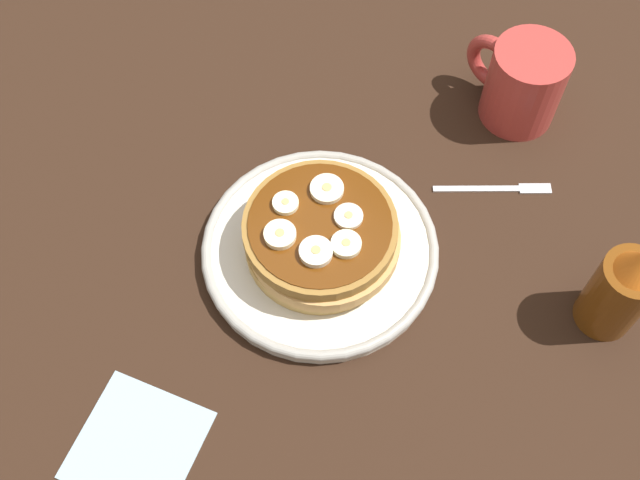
{
  "coord_description": "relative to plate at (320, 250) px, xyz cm",
  "views": [
    {
      "loc": [
        -27.42,
        27.57,
        72.2
      ],
      "look_at": [
        0.0,
        0.0,
        3.15
      ],
      "focal_mm": 43.9,
      "sensor_mm": 36.0,
      "label": 1
    }
  ],
  "objects": [
    {
      "name": "banana_slice_5",
      "position": [
        -3.53,
        -0.24,
        5.65
      ],
      "size": [
        2.99,
        2.99,
        0.86
      ],
      "color": "#EEEDC2",
      "rests_on": "pancake_stack"
    },
    {
      "name": "syrup_bottle",
      "position": [
        -24.97,
        -15.07,
        4.83
      ],
      "size": [
        5.75,
        5.75,
        13.24
      ],
      "color": "brown",
      "rests_on": "ground_plane"
    },
    {
      "name": "banana_slice_2",
      "position": [
        -1.5,
        -2.45,
        5.57
      ],
      "size": [
        2.88,
        2.88,
        0.68
      ],
      "color": "beige",
      "rests_on": "pancake_stack"
    },
    {
      "name": "banana_slice_4",
      "position": [
        3.95,
        0.87,
        5.62
      ],
      "size": [
        2.62,
        2.62,
        0.79
      ],
      "color": "#F7F4C5",
      "rests_on": "pancake_stack"
    },
    {
      "name": "plate",
      "position": [
        0.0,
        0.0,
        0.0
      ],
      "size": [
        24.64,
        24.64,
        1.92
      ],
      "color": "silver",
      "rests_on": "ground_plane"
    },
    {
      "name": "napkin",
      "position": [
        -2.15,
        26.05,
        -0.88
      ],
      "size": [
        14.36,
        14.36,
        0.3
      ],
      "primitive_type": "cube",
      "rotation": [
        0.0,
        0.0,
        0.39
      ],
      "color": "#99B2BF",
      "rests_on": "ground_plane"
    },
    {
      "name": "fork",
      "position": [
        -8.26,
        -19.73,
        -0.78
      ],
      "size": [
        9.87,
        9.9,
        0.5
      ],
      "color": "silver",
      "rests_on": "ground_plane"
    },
    {
      "name": "ground_plane",
      "position": [
        0.0,
        0.0,
        -2.53
      ],
      "size": [
        140.0,
        140.0,
        3.0
      ],
      "primitive_type": "cube",
      "color": "black"
    },
    {
      "name": "banana_slice_1",
      "position": [
        -2.08,
        2.64,
        5.7
      ],
      "size": [
        3.27,
        3.27,
        0.94
      ],
      "color": "#ECE4C6",
      "rests_on": "pancake_stack"
    },
    {
      "name": "coffee_mug",
      "position": [
        -2.41,
        -29.49,
        4.01
      ],
      "size": [
        12.32,
        8.59,
        9.8
      ],
      "color": "#B23833",
      "rests_on": "ground_plane"
    },
    {
      "name": "pancake_stack",
      "position": [
        -0.38,
        0.1,
        2.99
      ],
      "size": [
        15.7,
        15.98,
        4.86
      ],
      "color": "tan",
      "rests_on": "plate"
    },
    {
      "name": "banana_slice_3",
      "position": [
        2.22,
        -3.2,
        5.64
      ],
      "size": [
        3.41,
        3.41,
        0.83
      ],
      "color": "beige",
      "rests_on": "pancake_stack"
    },
    {
      "name": "banana_slice_0",
      "position": [
        1.72,
        3.75,
        5.69
      ],
      "size": [
        3.17,
        3.17,
        0.92
      ],
      "color": "#FEF0BE",
      "rests_on": "pancake_stack"
    }
  ]
}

